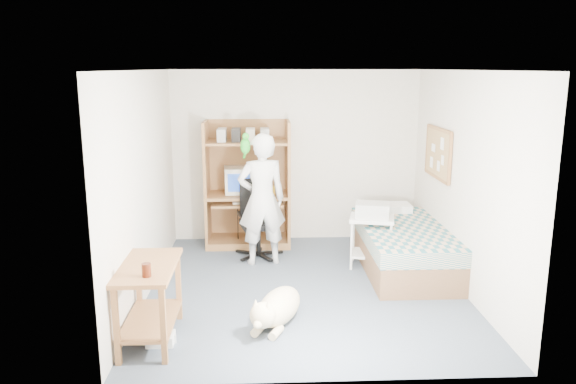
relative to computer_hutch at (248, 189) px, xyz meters
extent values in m
plane|color=#485261|center=(0.70, -1.74, -0.82)|extent=(4.00, 4.00, 0.00)
cube|color=beige|center=(0.70, 0.26, 0.43)|extent=(3.60, 0.02, 2.50)
cube|color=beige|center=(2.50, -1.74, 0.43)|extent=(0.02, 4.00, 2.50)
cube|color=beige|center=(-1.10, -1.74, 0.43)|extent=(0.02, 4.00, 2.50)
cube|color=white|center=(0.70, -1.74, 1.68)|extent=(3.60, 4.00, 0.02)
cube|color=brown|center=(-0.58, -0.04, 0.08)|extent=(0.04, 0.60, 1.80)
cube|color=brown|center=(0.58, -0.04, 0.08)|extent=(0.04, 0.60, 1.80)
cube|color=brown|center=(0.00, 0.25, 0.08)|extent=(1.20, 0.02, 1.80)
cube|color=brown|center=(0.00, -0.04, -0.08)|extent=(1.12, 0.60, 0.04)
cube|color=brown|center=(0.00, -0.12, -0.18)|extent=(1.00, 0.50, 0.03)
cube|color=brown|center=(0.00, -0.04, 0.68)|extent=(1.12, 0.55, 0.03)
cube|color=brown|center=(0.00, -0.04, -0.77)|extent=(1.12, 0.60, 0.10)
cube|color=brown|center=(2.00, -1.14, -0.64)|extent=(1.00, 2.00, 0.36)
cube|color=#29666E|center=(2.00, -1.14, -0.36)|extent=(1.02, 2.02, 0.20)
cube|color=white|center=(2.00, -0.34, -0.22)|extent=(0.55, 0.35, 0.12)
cube|color=brown|center=(-0.85, -2.94, -0.09)|extent=(0.50, 1.00, 0.04)
cube|color=brown|center=(-1.05, -3.39, -0.47)|extent=(0.05, 0.05, 0.70)
cube|color=brown|center=(-0.65, -3.39, -0.47)|extent=(0.05, 0.05, 0.70)
cube|color=brown|center=(-1.05, -2.49, -0.47)|extent=(0.05, 0.05, 0.70)
cube|color=brown|center=(-0.65, -2.49, -0.47)|extent=(0.05, 0.05, 0.70)
cube|color=brown|center=(-0.85, -2.94, -0.62)|extent=(0.46, 0.92, 0.03)
cube|color=#9E7F47|center=(2.48, -0.84, 0.63)|extent=(0.03, 0.90, 0.60)
cube|color=brown|center=(2.47, -0.84, 0.94)|extent=(0.04, 0.94, 0.04)
cube|color=brown|center=(2.47, -0.84, 0.32)|extent=(0.04, 0.94, 0.04)
cylinder|color=black|center=(0.15, -0.58, -0.78)|extent=(0.58, 0.58, 0.06)
cylinder|color=black|center=(0.15, -0.58, -0.60)|extent=(0.06, 0.06, 0.39)
cube|color=black|center=(0.15, -0.58, -0.36)|extent=(0.53, 0.53, 0.08)
cube|color=black|center=(0.10, -0.36, -0.04)|extent=(0.41, 0.15, 0.53)
cube|color=black|center=(-0.09, -0.63, -0.22)|extent=(0.10, 0.29, 0.04)
cube|color=black|center=(0.39, -0.53, -0.22)|extent=(0.10, 0.29, 0.04)
imported|color=silver|center=(0.20, -0.83, 0.04)|extent=(0.70, 0.54, 1.72)
ellipsoid|color=#1D9215|center=(0.00, -0.81, 0.73)|extent=(0.13, 0.13, 0.20)
sphere|color=#1D9215|center=(0.01, -0.85, 0.86)|extent=(0.09, 0.09, 0.09)
cone|color=#D46012|center=(0.02, -0.89, 0.86)|extent=(0.04, 0.05, 0.04)
cylinder|color=#1D9215|center=(-0.01, -0.76, 0.62)|extent=(0.06, 0.14, 0.12)
ellipsoid|color=#D4B98E|center=(0.37, -2.60, -0.65)|extent=(0.62, 0.82, 0.34)
sphere|color=#D4B98E|center=(0.20, -2.98, -0.57)|extent=(0.25, 0.25, 0.25)
cone|color=#D4B98E|center=(0.14, -2.98, -0.46)|extent=(0.07, 0.07, 0.09)
cone|color=#D4B98E|center=(0.25, -3.03, -0.46)|extent=(0.07, 0.07, 0.09)
ellipsoid|color=#D4B98E|center=(0.16, -3.08, -0.61)|extent=(0.13, 0.16, 0.08)
cylinder|color=#D4B98E|center=(0.53, -2.24, -0.72)|extent=(0.15, 0.24, 0.12)
cube|color=white|center=(1.61, -1.02, -0.18)|extent=(0.64, 0.55, 0.04)
cube|color=white|center=(1.61, -1.02, -0.66)|extent=(0.58, 0.50, 0.03)
cylinder|color=white|center=(1.37, -1.20, -0.50)|extent=(0.03, 0.03, 0.64)
cylinder|color=white|center=(1.85, -1.20, -0.50)|extent=(0.03, 0.03, 0.64)
cylinder|color=white|center=(1.37, -0.83, -0.50)|extent=(0.03, 0.03, 0.64)
cylinder|color=white|center=(1.85, -0.83, -0.50)|extent=(0.03, 0.03, 0.64)
cube|color=#B1B2AC|center=(1.61, -1.02, -0.07)|extent=(0.48, 0.40, 0.18)
cube|color=beige|center=(-0.14, 0.01, 0.13)|extent=(0.42, 0.44, 0.37)
cube|color=navy|center=(-0.12, -0.19, 0.13)|extent=(0.31, 0.04, 0.25)
cube|color=beige|center=(0.01, -0.16, -0.15)|extent=(0.47, 0.22, 0.03)
cylinder|color=gold|center=(0.35, -0.09, 0.00)|extent=(0.08, 0.08, 0.12)
cylinder|color=#42170A|center=(-0.80, -3.23, -0.01)|extent=(0.08, 0.08, 0.12)
cube|color=white|center=(-0.75, -3.03, -0.77)|extent=(0.25, 0.20, 0.10)
cube|color=#B8B7B3|center=(-0.73, -2.95, -0.78)|extent=(0.25, 0.27, 0.08)
camera|label=1|loc=(0.22, -7.89, 1.71)|focal=35.00mm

